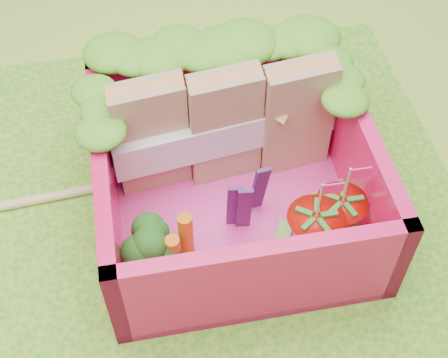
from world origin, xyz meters
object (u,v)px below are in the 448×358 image
Objects in this scene: bento_box at (234,174)px; chopsticks at (26,202)px; broccoli at (151,242)px; strawberry_right at (339,217)px; sandwich_stack at (226,127)px; strawberry_left at (313,233)px.

chopsticks is (-1.06, 0.22, -0.25)m from bento_box.
strawberry_right is (0.90, 0.02, -0.05)m from broccoli.
broccoli is (-0.45, -0.53, -0.13)m from sandwich_stack.
bento_box is at bearing 131.40° from strawberry_left.
sandwich_stack is at bearing 88.80° from bento_box.
sandwich_stack is 0.55× the size of chopsticks.
strawberry_right is (0.46, -0.52, -0.18)m from sandwich_stack.
broccoli is at bearing -129.84° from sandwich_stack.
broccoli is 0.66× the size of strawberry_right.
strawberry_left is at bearing -48.60° from bento_box.
chopsticks is at bearing -179.03° from sandwich_stack.
chopsticks is (-1.52, 0.50, -0.16)m from strawberry_right.
chopsticks is at bearing 161.79° from strawberry_right.
broccoli is at bearing -146.29° from bento_box.
chopsticks is at bearing 168.15° from bento_box.
bento_box is 2.56× the size of strawberry_left.
bento_box is at bearing 148.92° from strawberry_right.
strawberry_left is at bearing -62.72° from sandwich_stack.
sandwich_stack is 2.31× the size of strawberry_left.
strawberry_left is (0.75, -0.06, -0.04)m from broccoli.
strawberry_left reaches higher than chopsticks.
broccoli is at bearing -178.98° from strawberry_right.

